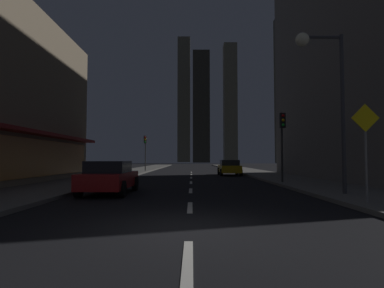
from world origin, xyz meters
TOP-DOWN VIEW (x-y plane):
  - ground_plane at (0.00, 32.00)m, footprint 78.00×136.00m
  - sidewalk_right at (7.00, 32.00)m, footprint 4.00×76.00m
  - sidewalk_left at (-7.00, 32.00)m, footprint 4.00×76.00m
  - lane_marking_center at (0.00, 13.60)m, footprint 0.16×33.40m
  - skyscraper_distant_tall at (-4.07, 150.66)m, footprint 6.33×6.76m
  - skyscraper_distant_mid at (4.07, 127.57)m, footprint 7.30×6.33m
  - skyscraper_distant_short at (20.24, 155.29)m, footprint 6.85×6.97m
  - skyscraper_distant_slender at (36.08, 111.37)m, footprint 6.69×7.72m
  - car_parked_near at (-3.60, 7.07)m, footprint 1.98×4.24m
  - car_parked_far at (3.60, 22.61)m, footprint 1.98×4.24m
  - fire_hydrant_far_left at (-5.90, 17.04)m, footprint 0.42×0.30m
  - traffic_light_near_right at (5.50, 11.81)m, footprint 0.32×0.48m
  - traffic_light_far_left at (-5.50, 30.07)m, footprint 0.32×0.48m
  - street_lamp_right at (5.38, 5.77)m, footprint 1.96×0.56m
  - pedestrian_crossing_sign at (5.60, 3.11)m, footprint 0.91×0.08m

SIDE VIEW (x-z plane):
  - ground_plane at x=0.00m, z-range -0.10..0.00m
  - lane_marking_center at x=0.00m, z-range 0.00..0.01m
  - sidewalk_right at x=7.00m, z-range 0.00..0.15m
  - sidewalk_left at x=-7.00m, z-range 0.00..0.15m
  - fire_hydrant_far_left at x=-5.90m, z-range 0.13..0.78m
  - car_parked_near at x=-3.60m, z-range 0.02..1.47m
  - car_parked_far at x=3.60m, z-range 0.02..1.47m
  - pedestrian_crossing_sign at x=5.60m, z-range 0.44..3.59m
  - traffic_light_near_right at x=5.50m, z-range 1.09..5.29m
  - traffic_light_far_left at x=-5.50m, z-range 1.09..5.29m
  - street_lamp_right at x=5.38m, z-range 1.78..8.36m
  - skyscraper_distant_mid at x=4.07m, z-range 0.00..48.67m
  - skyscraper_distant_slender at x=36.08m, z-range 0.00..56.84m
  - skyscraper_distant_short at x=20.24m, z-range 0.00..62.45m
  - skyscraper_distant_tall at x=-4.07m, z-range 0.00..63.66m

